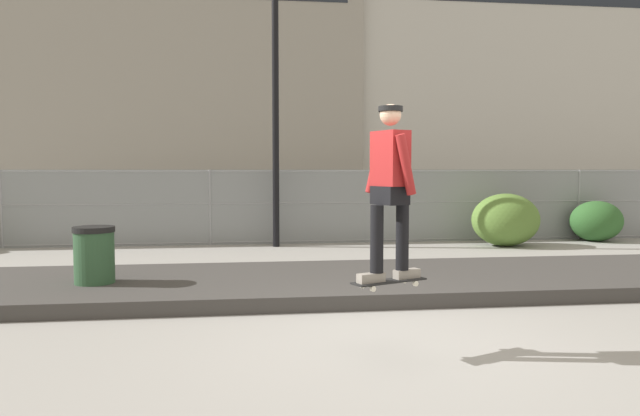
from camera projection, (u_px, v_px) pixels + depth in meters
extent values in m
plane|color=gray|center=(396.00, 345.00, 6.11)|extent=(120.00, 120.00, 0.00)
cube|color=#3D3A38|center=(347.00, 282.00, 9.05)|extent=(17.13, 2.96, 0.21)
cube|color=black|center=(389.00, 281.00, 5.77)|extent=(0.82, 0.49, 0.02)
cylinder|color=silver|center=(404.00, 281.00, 5.98)|extent=(0.06, 0.05, 0.05)
cylinder|color=silver|center=(415.00, 283.00, 5.82)|extent=(0.06, 0.05, 0.05)
cylinder|color=silver|center=(362.00, 286.00, 5.72)|extent=(0.06, 0.05, 0.05)
cylinder|color=silver|center=(373.00, 289.00, 5.56)|extent=(0.06, 0.05, 0.05)
cube|color=#99999E|center=(410.00, 280.00, 5.90)|extent=(0.10, 0.15, 0.01)
cube|color=#99999E|center=(368.00, 285.00, 5.64)|extent=(0.10, 0.15, 0.01)
cube|color=gray|center=(407.00, 274.00, 5.88)|extent=(0.30, 0.20, 0.09)
cube|color=gray|center=(371.00, 278.00, 5.66)|extent=(0.30, 0.20, 0.09)
cylinder|color=black|center=(402.00, 237.00, 5.82)|extent=(0.13, 0.13, 0.66)
cylinder|color=black|center=(377.00, 239.00, 5.66)|extent=(0.13, 0.13, 0.66)
cube|color=black|center=(390.00, 195.00, 5.71)|extent=(0.35, 0.41, 0.18)
cube|color=maroon|center=(390.00, 159.00, 5.69)|extent=(0.35, 0.44, 0.54)
cylinder|color=maroon|center=(376.00, 165.00, 5.90)|extent=(0.25, 0.17, 0.58)
cylinder|color=maroon|center=(406.00, 165.00, 5.48)|extent=(0.25, 0.17, 0.58)
sphere|color=tan|center=(390.00, 115.00, 5.66)|extent=(0.21, 0.21, 0.21)
cylinder|color=black|center=(391.00, 109.00, 5.66)|extent=(0.24, 0.24, 0.05)
cylinder|color=gray|center=(1.00, 209.00, 13.63)|extent=(0.06, 0.06, 1.85)
cylinder|color=gray|center=(210.00, 207.00, 14.24)|extent=(0.06, 0.06, 1.85)
cylinder|color=gray|center=(402.00, 206.00, 14.86)|extent=(0.06, 0.06, 1.85)
cylinder|color=gray|center=(579.00, 204.00, 15.47)|extent=(0.06, 0.06, 1.85)
cylinder|color=gray|center=(308.00, 171.00, 14.49)|extent=(24.14, 0.04, 0.04)
cylinder|color=gray|center=(308.00, 203.00, 14.54)|extent=(24.14, 0.04, 0.04)
cylinder|color=gray|center=(308.00, 241.00, 14.61)|extent=(24.14, 0.04, 0.04)
cube|color=gray|center=(308.00, 207.00, 14.55)|extent=(24.14, 0.01, 1.85)
cylinder|color=black|center=(275.00, 99.00, 13.77)|extent=(0.16, 0.16, 7.02)
cube|color=silver|center=(224.00, 208.00, 18.10)|extent=(4.43, 1.87, 0.70)
cube|color=#23282D|center=(217.00, 186.00, 18.03)|extent=(2.23, 1.64, 0.64)
cylinder|color=black|center=(267.00, 216.00, 19.12)|extent=(0.64, 0.25, 0.64)
cylinder|color=black|center=(268.00, 221.00, 17.43)|extent=(0.64, 0.25, 0.64)
cylinder|color=black|center=(183.00, 217.00, 18.82)|extent=(0.64, 0.25, 0.64)
cylinder|color=black|center=(175.00, 222.00, 17.12)|extent=(0.64, 0.25, 0.64)
cube|color=black|center=(441.00, 206.00, 18.79)|extent=(4.46, 1.96, 0.70)
cube|color=#23282D|center=(436.00, 186.00, 18.73)|extent=(2.26, 1.68, 0.64)
cylinder|color=black|center=(473.00, 215.00, 19.79)|extent=(0.65, 0.26, 0.64)
cylinder|color=black|center=(492.00, 219.00, 18.09)|extent=(0.65, 0.26, 0.64)
cylinder|color=black|center=(394.00, 215.00, 19.54)|extent=(0.65, 0.26, 0.64)
cylinder|color=black|center=(406.00, 220.00, 17.84)|extent=(0.65, 0.26, 0.64)
cube|color=#474C54|center=(609.00, 205.00, 19.42)|extent=(4.42, 1.85, 0.70)
cube|color=#23282D|center=(604.00, 185.00, 19.35)|extent=(2.22, 1.62, 0.64)
cylinder|color=black|center=(630.00, 213.00, 20.45)|extent=(0.64, 0.25, 0.64)
cylinder|color=black|center=(557.00, 214.00, 20.13)|extent=(0.64, 0.25, 0.64)
cylinder|color=black|center=(585.00, 218.00, 18.44)|extent=(0.64, 0.25, 0.64)
cube|color=gray|center=(168.00, 45.00, 43.57)|extent=(26.71, 15.31, 22.33)
cube|color=#B2AFA8|center=(447.00, 47.00, 46.28)|extent=(27.41, 14.31, 23.16)
ellipsoid|color=#567A33|center=(506.00, 220.00, 14.06)|extent=(1.65, 1.35, 1.27)
ellipsoid|color=#2D5B28|center=(596.00, 221.00, 15.02)|extent=(1.35, 1.11, 1.05)
cylinder|color=#2D5133|center=(94.00, 265.00, 8.39)|extent=(0.56, 0.56, 0.95)
cylinder|color=black|center=(94.00, 229.00, 8.35)|extent=(0.59, 0.59, 0.08)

